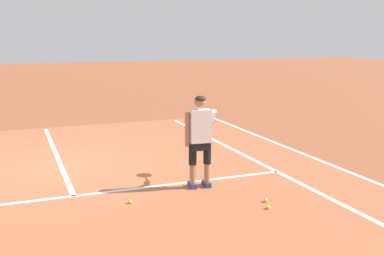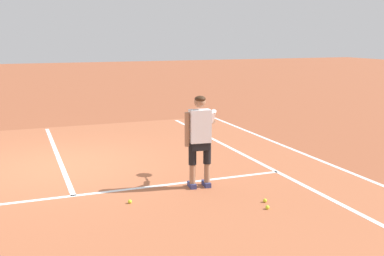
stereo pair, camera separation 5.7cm
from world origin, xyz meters
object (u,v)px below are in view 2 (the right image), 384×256
(tennis_ball_mid_court, at_px, (130,202))
(tennis_ball_by_baseline, at_px, (267,207))
(tennis_ball_near_feet, at_px, (265,201))
(tennis_player, at_px, (200,135))

(tennis_ball_mid_court, bearing_deg, tennis_ball_by_baseline, -27.69)
(tennis_ball_near_feet, distance_m, tennis_ball_by_baseline, 0.32)
(tennis_player, distance_m, tennis_ball_mid_court, 1.76)
(tennis_player, height_order, tennis_ball_mid_court, tennis_player)
(tennis_ball_near_feet, xyz_separation_m, tennis_ball_by_baseline, (-0.12, -0.29, 0.00))
(tennis_player, relative_size, tennis_ball_mid_court, 25.95)
(tennis_ball_by_baseline, bearing_deg, tennis_ball_mid_court, 152.31)
(tennis_player, height_order, tennis_ball_by_baseline, tennis_player)
(tennis_ball_near_feet, xyz_separation_m, tennis_ball_mid_court, (-2.14, 0.77, 0.00))
(tennis_ball_by_baseline, bearing_deg, tennis_ball_near_feet, 67.19)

